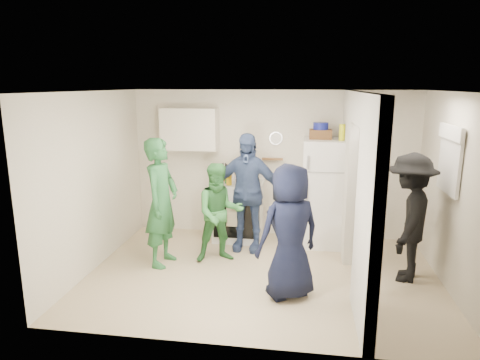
% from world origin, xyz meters
% --- Properties ---
extents(floor, '(4.80, 4.80, 0.00)m').
position_xyz_m(floor, '(0.00, 0.00, 0.00)').
color(floor, tan).
rests_on(floor, ground).
extents(wall_back, '(4.80, 0.00, 4.80)m').
position_xyz_m(wall_back, '(0.00, 1.70, 1.25)').
color(wall_back, silver).
rests_on(wall_back, floor).
extents(wall_front, '(4.80, 0.00, 4.80)m').
position_xyz_m(wall_front, '(0.00, -1.70, 1.25)').
color(wall_front, silver).
rests_on(wall_front, floor).
extents(wall_left, '(0.00, 3.40, 3.40)m').
position_xyz_m(wall_left, '(-2.40, 0.00, 1.25)').
color(wall_left, silver).
rests_on(wall_left, floor).
extents(wall_right, '(0.00, 3.40, 3.40)m').
position_xyz_m(wall_right, '(2.40, 0.00, 1.25)').
color(wall_right, silver).
rests_on(wall_right, floor).
extents(ceiling, '(4.80, 4.80, 0.00)m').
position_xyz_m(ceiling, '(0.00, 0.00, 2.50)').
color(ceiling, white).
rests_on(ceiling, wall_back).
extents(partition_pier_back, '(0.12, 1.20, 2.50)m').
position_xyz_m(partition_pier_back, '(1.20, 1.10, 1.25)').
color(partition_pier_back, silver).
rests_on(partition_pier_back, floor).
extents(partition_pier_front, '(0.12, 1.20, 2.50)m').
position_xyz_m(partition_pier_front, '(1.20, -1.10, 1.25)').
color(partition_pier_front, silver).
rests_on(partition_pier_front, floor).
extents(partition_header, '(0.12, 1.00, 0.40)m').
position_xyz_m(partition_header, '(1.20, 0.00, 2.30)').
color(partition_header, silver).
rests_on(partition_header, partition_pier_back).
extents(stove, '(0.83, 0.69, 0.99)m').
position_xyz_m(stove, '(-0.54, 1.37, 0.50)').
color(stove, white).
rests_on(stove, floor).
extents(upper_cabinet, '(0.95, 0.34, 0.70)m').
position_xyz_m(upper_cabinet, '(-1.40, 1.52, 1.85)').
color(upper_cabinet, silver).
rests_on(upper_cabinet, wall_back).
extents(fridge, '(0.72, 0.70, 1.74)m').
position_xyz_m(fridge, '(0.87, 1.34, 0.87)').
color(fridge, white).
rests_on(fridge, floor).
extents(wicker_basket, '(0.35, 0.25, 0.15)m').
position_xyz_m(wicker_basket, '(0.77, 1.39, 1.81)').
color(wicker_basket, brown).
rests_on(wicker_basket, fridge).
extents(blue_bowl, '(0.24, 0.24, 0.11)m').
position_xyz_m(blue_bowl, '(0.77, 1.39, 1.94)').
color(blue_bowl, navy).
rests_on(blue_bowl, wicker_basket).
extents(yellow_cup_stack_top, '(0.09, 0.09, 0.25)m').
position_xyz_m(yellow_cup_stack_top, '(1.09, 1.24, 1.86)').
color(yellow_cup_stack_top, yellow).
rests_on(yellow_cup_stack_top, fridge).
extents(wall_clock, '(0.22, 0.02, 0.22)m').
position_xyz_m(wall_clock, '(0.05, 1.68, 1.70)').
color(wall_clock, white).
rests_on(wall_clock, wall_back).
extents(spice_shelf, '(0.35, 0.08, 0.03)m').
position_xyz_m(spice_shelf, '(0.00, 1.65, 1.35)').
color(spice_shelf, olive).
rests_on(spice_shelf, wall_back).
extents(nook_window, '(0.03, 0.70, 0.80)m').
position_xyz_m(nook_window, '(2.38, 0.20, 1.65)').
color(nook_window, black).
rests_on(nook_window, wall_right).
extents(nook_window_frame, '(0.04, 0.76, 0.86)m').
position_xyz_m(nook_window_frame, '(2.36, 0.20, 1.65)').
color(nook_window_frame, white).
rests_on(nook_window_frame, wall_right).
extents(nook_valance, '(0.04, 0.82, 0.18)m').
position_xyz_m(nook_valance, '(2.34, 0.20, 2.00)').
color(nook_valance, white).
rests_on(nook_valance, wall_right).
extents(yellow_cup_stack_stove, '(0.09, 0.09, 0.25)m').
position_xyz_m(yellow_cup_stack_stove, '(-0.66, 1.15, 1.12)').
color(yellow_cup_stack_stove, yellow).
rests_on(yellow_cup_stack_stove, stove).
extents(red_cup, '(0.09, 0.09, 0.12)m').
position_xyz_m(red_cup, '(-0.32, 1.17, 1.05)').
color(red_cup, '#AF0B1F').
rests_on(red_cup, stove).
extents(person_green_left, '(0.53, 0.73, 1.86)m').
position_xyz_m(person_green_left, '(-1.48, 0.18, 0.93)').
color(person_green_left, '#2B6C36').
rests_on(person_green_left, floor).
extents(person_green_center, '(0.87, 0.78, 1.48)m').
position_xyz_m(person_green_center, '(-0.68, 0.42, 0.74)').
color(person_green_center, '#39823A').
rests_on(person_green_center, floor).
extents(person_denim, '(1.13, 0.56, 1.87)m').
position_xyz_m(person_denim, '(-0.35, 0.92, 0.94)').
color(person_denim, '#39507D').
rests_on(person_denim, floor).
extents(person_navy, '(0.98, 0.89, 1.68)m').
position_xyz_m(person_navy, '(0.38, -0.55, 0.84)').
color(person_navy, black).
rests_on(person_navy, floor).
extents(person_nook, '(0.96, 1.26, 1.73)m').
position_xyz_m(person_nook, '(1.93, 0.18, 0.86)').
color(person_nook, black).
rests_on(person_nook, floor).
extents(bottle_a, '(0.07, 0.07, 0.30)m').
position_xyz_m(bottle_a, '(-0.82, 1.47, 1.14)').
color(bottle_a, brown).
rests_on(bottle_a, stove).
extents(bottle_b, '(0.07, 0.07, 0.32)m').
position_xyz_m(bottle_b, '(-0.72, 1.27, 1.15)').
color(bottle_b, '#25541C').
rests_on(bottle_b, stove).
extents(bottle_c, '(0.06, 0.06, 0.32)m').
position_xyz_m(bottle_c, '(-0.61, 1.53, 1.15)').
color(bottle_c, silver).
rests_on(bottle_c, stove).
extents(bottle_d, '(0.08, 0.08, 0.26)m').
position_xyz_m(bottle_d, '(-0.54, 1.32, 1.12)').
color(bottle_d, brown).
rests_on(bottle_d, stove).
extents(bottle_e, '(0.07, 0.07, 0.30)m').
position_xyz_m(bottle_e, '(-0.44, 1.55, 1.14)').
color(bottle_e, silver).
rests_on(bottle_e, stove).
extents(bottle_f, '(0.07, 0.07, 0.31)m').
position_xyz_m(bottle_f, '(-0.35, 1.41, 1.14)').
color(bottle_f, '#153B26').
rests_on(bottle_f, stove).
extents(bottle_g, '(0.07, 0.07, 0.28)m').
position_xyz_m(bottle_g, '(-0.27, 1.50, 1.13)').
color(bottle_g, '#A28735').
rests_on(bottle_g, stove).
extents(bottle_h, '(0.06, 0.06, 0.30)m').
position_xyz_m(bottle_h, '(-0.85, 1.24, 1.14)').
color(bottle_h, '#AFB2BB').
rests_on(bottle_h, stove).
extents(bottle_i, '(0.06, 0.06, 0.32)m').
position_xyz_m(bottle_i, '(-0.51, 1.45, 1.15)').
color(bottle_i, '#5C270F').
rests_on(bottle_i, stove).
extents(bottle_j, '(0.08, 0.08, 0.33)m').
position_xyz_m(bottle_j, '(-0.26, 1.28, 1.16)').
color(bottle_j, '#1D562C').
rests_on(bottle_j, stove).
extents(bottle_k, '(0.06, 0.06, 0.31)m').
position_xyz_m(bottle_k, '(-0.76, 1.40, 1.15)').
color(bottle_k, brown).
rests_on(bottle_k, stove).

